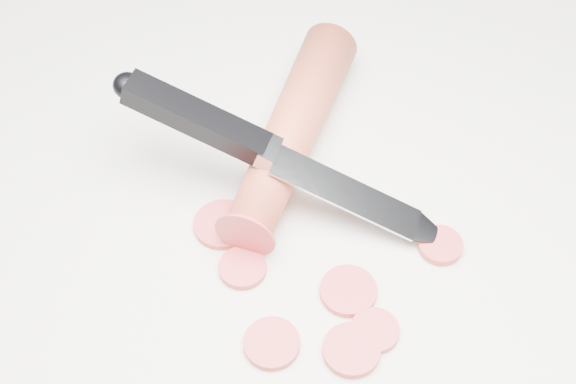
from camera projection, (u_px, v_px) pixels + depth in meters
name	position (u px, v px, depth m)	size (l,w,h in m)	color
ground	(298.00, 238.00, 0.55)	(2.40, 2.40, 0.00)	silver
carrot	(292.00, 131.00, 0.58)	(0.04, 0.04, 0.20)	#C9432A
carrot_slice_0	(243.00, 268.00, 0.54)	(0.03, 0.03, 0.01)	#D8383D
carrot_slice_1	(348.00, 291.00, 0.52)	(0.04, 0.04, 0.01)	#D8383D
carrot_slice_2	(272.00, 343.00, 0.50)	(0.04, 0.04, 0.01)	#D8383D
carrot_slice_3	(375.00, 331.00, 0.51)	(0.03, 0.03, 0.01)	#D8383D
carrot_slice_4	(440.00, 245.00, 0.55)	(0.03, 0.03, 0.01)	#D8383D
carrot_slice_5	(223.00, 225.00, 0.56)	(0.04, 0.04, 0.01)	#D8383D
carrot_slice_7	(351.00, 350.00, 0.50)	(0.04, 0.04, 0.01)	#D8383D
kitchen_knife	(288.00, 158.00, 0.54)	(0.22, 0.17, 0.09)	silver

